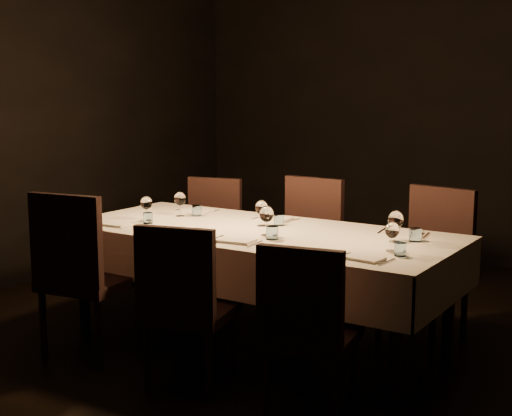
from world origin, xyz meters
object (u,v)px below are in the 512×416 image
Objects in this scene: dining_table at (256,241)px; chair_far_left at (209,232)px; chair_near_left at (81,269)px; chair_near_right at (306,323)px; chair_far_center at (305,241)px; chair_near_center at (184,300)px; chair_far_right at (431,257)px.

chair_far_left is at bearing 141.04° from dining_table.
chair_near_left reaches higher than chair_near_right.
dining_table is at bearing -81.92° from chair_far_center.
chair_far_left reaches higher than chair_near_center.
chair_near_left is 0.82m from chair_near_center.
chair_far_right reaches higher than chair_far_left.
chair_far_left reaches higher than chair_near_right.
chair_far_center is at bearing -167.46° from chair_far_right.
chair_near_right is at bearing -81.77° from chair_far_right.
chair_far_center is 1.00× the size of chair_far_right.
chair_far_center reaches higher than chair_far_right.
chair_near_right is at bearing 172.27° from chair_near_left.
chair_far_left is (-0.93, 0.76, -0.17)m from dining_table.
chair_far_left is at bearing -91.71° from chair_near_left.
chair_far_right is at bearing 41.37° from dining_table.
chair_near_center is at bearing -105.72° from chair_far_right.
chair_near_left is at bearing -9.16° from chair_near_right.
chair_far_right is at bearing -131.40° from chair_near_center.
chair_far_left reaches higher than dining_table.
chair_near_left is (-0.76, -0.77, -0.12)m from dining_table.
chair_near_left is 1.11× the size of chair_near_center.
chair_far_right is (0.94, 0.02, -0.00)m from chair_far_center.
chair_far_left is (-0.18, 1.53, -0.04)m from chair_near_left.
chair_far_right is (0.81, 1.58, 0.03)m from chair_near_center.
dining_table is 2.53× the size of chair_far_right.
chair_far_center is (-0.13, 1.56, 0.03)m from chair_near_center.
chair_near_right is 1.53m from chair_far_right.
chair_near_right is (0.72, 0.05, -0.01)m from chair_near_center.
dining_table is 1.21m from chair_far_left.
chair_far_center is at bearing -122.71° from chair_near_left.
chair_near_center is 0.73m from chair_near_right.
chair_far_center reaches higher than chair_near_center.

